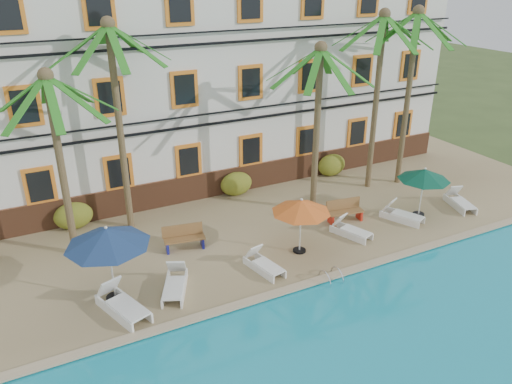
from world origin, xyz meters
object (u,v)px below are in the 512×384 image
lounger_e (401,214)px  lounger_f (460,201)px  umbrella_green (424,175)px  lounger_d (350,230)px  palm_b (117,100)px  bench_right (345,210)px  umbrella_red (301,206)px  palm_c (318,105)px  palm_a (56,139)px  lounger_b (175,284)px  bench_left (184,237)px  lounger_a (122,304)px  palm_d (378,78)px  lounger_c (263,264)px  pool_ladder (331,279)px  umbrella_blue (107,237)px  palm_e (411,74)px

lounger_e → lounger_f: (3.13, -0.19, 0.00)m
lounger_e → umbrella_green: bearing=1.5°
lounger_d → lounger_f: lounger_f is taller
palm_b → bench_right: palm_b is taller
umbrella_red → umbrella_green: 6.04m
palm_c → umbrella_green: size_ratio=3.28×
palm_a → lounger_d: bearing=-19.8°
umbrella_red → umbrella_green: (6.04, 0.27, -0.01)m
palm_b → lounger_b: (0.18, -5.03, -4.87)m
bench_right → bench_left: bearing=172.6°
lounger_e → umbrella_red: bearing=-177.2°
lounger_a → lounger_b: 1.80m
palm_b → lounger_f: palm_b is taller
lounger_a → lounger_f: bearing=2.7°
palm_c → bench_right: 4.39m
lounger_b → bench_right: 7.93m
palm_b → lounger_a: palm_b is taller
lounger_f → palm_b: bearing=160.5°
palm_d → lounger_e: bearing=-106.5°
palm_a → bench_left: bearing=-22.2°
palm_b → lounger_c: palm_b is taller
lounger_d → pool_ladder: lounger_d is taller
lounger_d → lounger_c: bearing=-171.3°
umbrella_blue → lounger_a: 2.05m
bench_right → pool_ladder: bench_right is taller
palm_c → umbrella_red: bearing=-130.5°
palm_c → lounger_a: size_ratio=3.23×
lounger_e → palm_a: bearing=164.8°
bench_left → pool_ladder: bench_left is taller
palm_b → bench_right: size_ratio=5.17×
lounger_e → palm_b: bearing=156.0°
palm_a → umbrella_green: palm_a is taller
palm_b → bench_left: 5.52m
umbrella_green → lounger_f: (2.12, -0.21, -1.55)m
umbrella_red → pool_ladder: umbrella_red is taller
lounger_e → bench_right: (-2.11, 1.02, 0.20)m
palm_a → lounger_b: palm_a is taller
palm_e → bench_right: (-4.73, -2.16, -4.71)m
umbrella_blue → bench_left: umbrella_blue is taller
palm_a → bench_left: palm_a is taller
palm_b → bench_left: (1.36, -2.60, -4.68)m
palm_d → lounger_f: 6.42m
umbrella_green → pool_ladder: umbrella_green is taller
palm_a → lounger_a: bearing=-80.4°
umbrella_red → lounger_f: bearing=0.4°
umbrella_green → palm_c: bearing=146.0°
umbrella_red → lounger_d: 2.86m
umbrella_blue → bench_left: (2.99, 1.95, -1.73)m
palm_c → umbrella_green: 5.22m
palm_c → lounger_d: 5.04m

